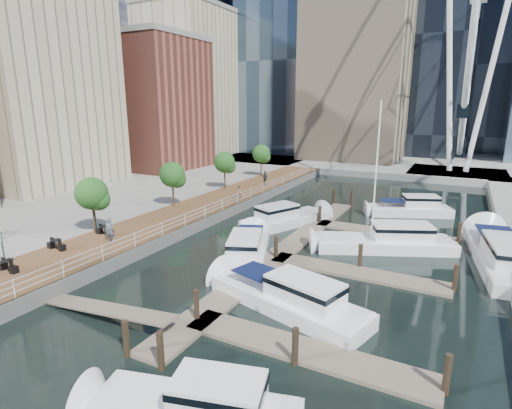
% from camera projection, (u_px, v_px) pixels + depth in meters
% --- Properties ---
extents(ground, '(520.00, 520.00, 0.00)m').
position_uv_depth(ground, '(176.00, 294.00, 24.30)').
color(ground, black).
rests_on(ground, ground).
extents(boardwalk, '(6.00, 60.00, 1.00)m').
position_uv_depth(boardwalk, '(199.00, 211.00, 41.11)').
color(boardwalk, brown).
rests_on(boardwalk, ground).
extents(seawall, '(0.25, 60.00, 1.00)m').
position_uv_depth(seawall, '(223.00, 215.00, 39.77)').
color(seawall, '#595954').
rests_on(seawall, ground).
extents(land_inland, '(48.00, 90.00, 1.00)m').
position_uv_depth(land_inland, '(33.00, 187.00, 53.22)').
color(land_inland, gray).
rests_on(land_inland, ground).
extents(land_far, '(200.00, 114.00, 1.00)m').
position_uv_depth(land_far, '(407.00, 144.00, 111.89)').
color(land_far, gray).
rests_on(land_far, ground).
extents(pier, '(14.00, 12.00, 1.00)m').
position_uv_depth(pier, '(457.00, 175.00, 62.61)').
color(pier, gray).
rests_on(pier, ground).
extents(railing, '(0.10, 60.00, 1.05)m').
position_uv_depth(railing, '(222.00, 205.00, 39.56)').
color(railing, white).
rests_on(railing, boardwalk).
extents(floating_docks, '(16.00, 34.00, 2.60)m').
position_uv_depth(floating_docks, '(349.00, 255.00, 29.19)').
color(floating_docks, '#6D6051').
rests_on(floating_docks, ground).
extents(midrise_condos, '(19.00, 67.00, 28.00)m').
position_uv_depth(midrise_condos, '(106.00, 89.00, 59.14)').
color(midrise_condos, '#BCAD8E').
rests_on(midrise_condos, ground).
extents(street_trees, '(2.60, 42.60, 4.60)m').
position_uv_depth(street_trees, '(172.00, 175.00, 40.40)').
color(street_trees, '#3F2B1C').
rests_on(street_trees, ground).
extents(cafe_tables, '(2.50, 13.70, 0.74)m').
position_uv_depth(cafe_tables, '(34.00, 254.00, 26.91)').
color(cafe_tables, black).
rests_on(cafe_tables, ground).
extents(yacht_foreground, '(11.02, 5.67, 2.15)m').
position_uv_depth(yacht_foreground, '(287.00, 308.00, 22.56)').
color(yacht_foreground, white).
rests_on(yacht_foreground, ground).
extents(pedestrian_near, '(0.83, 0.70, 1.93)m').
position_uv_depth(pedestrian_near, '(110.00, 230.00, 30.15)').
color(pedestrian_near, '#53596F').
rests_on(pedestrian_near, boardwalk).
extents(pedestrian_mid, '(0.61, 0.77, 1.54)m').
position_uv_depth(pedestrian_mid, '(239.00, 192.00, 44.34)').
color(pedestrian_mid, gray).
rests_on(pedestrian_mid, boardwalk).
extents(pedestrian_far, '(1.20, 0.83, 1.88)m').
position_uv_depth(pedestrian_far, '(265.00, 178.00, 51.64)').
color(pedestrian_far, '#383E46').
rests_on(pedestrian_far, boardwalk).
extents(moored_yachts, '(23.85, 38.47, 11.50)m').
position_uv_depth(moored_yachts, '(376.00, 251.00, 31.27)').
color(moored_yachts, white).
rests_on(moored_yachts, ground).
extents(cafe_seating, '(3.63, 18.56, 2.68)m').
position_uv_depth(cafe_seating, '(17.00, 243.00, 26.44)').
color(cafe_seating, '#103B23').
rests_on(cafe_seating, ground).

